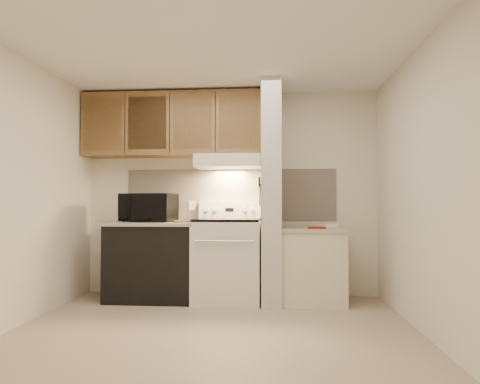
# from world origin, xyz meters

# --- Properties ---
(floor) EXTENTS (3.60, 3.60, 0.00)m
(floor) POSITION_xyz_m (0.00, 0.00, 0.00)
(floor) COLOR tan
(floor) RESTS_ON ground
(ceiling) EXTENTS (3.60, 3.60, 0.00)m
(ceiling) POSITION_xyz_m (0.00, 0.00, 2.50)
(ceiling) COLOR white
(ceiling) RESTS_ON wall_back
(wall_back) EXTENTS (3.60, 2.50, 0.02)m
(wall_back) POSITION_xyz_m (0.00, 1.50, 1.25)
(wall_back) COLOR silver
(wall_back) RESTS_ON floor
(wall_left) EXTENTS (0.02, 3.00, 2.50)m
(wall_left) POSITION_xyz_m (-1.80, 0.00, 1.25)
(wall_left) COLOR silver
(wall_left) RESTS_ON floor
(wall_right) EXTENTS (0.02, 3.00, 2.50)m
(wall_right) POSITION_xyz_m (1.80, 0.00, 1.25)
(wall_right) COLOR silver
(wall_right) RESTS_ON floor
(backsplash) EXTENTS (2.60, 0.02, 0.63)m
(backsplash) POSITION_xyz_m (0.00, 1.49, 1.24)
(backsplash) COLOR beige
(backsplash) RESTS_ON wall_back
(range_body) EXTENTS (0.76, 0.65, 0.92)m
(range_body) POSITION_xyz_m (0.00, 1.16, 0.46)
(range_body) COLOR silver
(range_body) RESTS_ON floor
(oven_window) EXTENTS (0.50, 0.01, 0.30)m
(oven_window) POSITION_xyz_m (0.00, 0.84, 0.50)
(oven_window) COLOR black
(oven_window) RESTS_ON range_body
(oven_handle) EXTENTS (0.65, 0.02, 0.02)m
(oven_handle) POSITION_xyz_m (0.00, 0.80, 0.72)
(oven_handle) COLOR silver
(oven_handle) RESTS_ON range_body
(cooktop) EXTENTS (0.74, 0.64, 0.03)m
(cooktop) POSITION_xyz_m (0.00, 1.16, 0.94)
(cooktop) COLOR black
(cooktop) RESTS_ON range_body
(range_backguard) EXTENTS (0.76, 0.08, 0.20)m
(range_backguard) POSITION_xyz_m (0.00, 1.44, 1.05)
(range_backguard) COLOR silver
(range_backguard) RESTS_ON range_body
(range_display) EXTENTS (0.10, 0.01, 0.04)m
(range_display) POSITION_xyz_m (0.00, 1.40, 1.05)
(range_display) COLOR black
(range_display) RESTS_ON range_backguard
(range_knob_left_outer) EXTENTS (0.05, 0.02, 0.05)m
(range_knob_left_outer) POSITION_xyz_m (-0.28, 1.40, 1.05)
(range_knob_left_outer) COLOR silver
(range_knob_left_outer) RESTS_ON range_backguard
(range_knob_left_inner) EXTENTS (0.05, 0.02, 0.05)m
(range_knob_left_inner) POSITION_xyz_m (-0.18, 1.40, 1.05)
(range_knob_left_inner) COLOR silver
(range_knob_left_inner) RESTS_ON range_backguard
(range_knob_right_inner) EXTENTS (0.05, 0.02, 0.05)m
(range_knob_right_inner) POSITION_xyz_m (0.18, 1.40, 1.05)
(range_knob_right_inner) COLOR silver
(range_knob_right_inner) RESTS_ON range_backguard
(range_knob_right_outer) EXTENTS (0.05, 0.02, 0.05)m
(range_knob_right_outer) POSITION_xyz_m (0.28, 1.40, 1.05)
(range_knob_right_outer) COLOR silver
(range_knob_right_outer) RESTS_ON range_backguard
(dishwasher_front) EXTENTS (1.00, 0.63, 0.87)m
(dishwasher_front) POSITION_xyz_m (-0.88, 1.17, 0.43)
(dishwasher_front) COLOR black
(dishwasher_front) RESTS_ON floor
(left_countertop) EXTENTS (1.04, 0.67, 0.04)m
(left_countertop) POSITION_xyz_m (-0.88, 1.17, 0.89)
(left_countertop) COLOR #B6AA8D
(left_countertop) RESTS_ON dishwasher_front
(spoon_rest) EXTENTS (0.24, 0.14, 0.02)m
(spoon_rest) POSITION_xyz_m (-0.48, 0.97, 0.92)
(spoon_rest) COLOR black
(spoon_rest) RESTS_ON left_countertop
(teal_jar) EXTENTS (0.09, 0.09, 0.09)m
(teal_jar) POSITION_xyz_m (-0.83, 1.39, 0.96)
(teal_jar) COLOR #1E6360
(teal_jar) RESTS_ON left_countertop
(outlet) EXTENTS (0.08, 0.01, 0.12)m
(outlet) POSITION_xyz_m (-0.48, 1.48, 1.10)
(outlet) COLOR beige
(outlet) RESTS_ON backsplash
(microwave) EXTENTS (0.64, 0.47, 0.33)m
(microwave) POSITION_xyz_m (-0.93, 1.15, 1.08)
(microwave) COLOR black
(microwave) RESTS_ON left_countertop
(partition_pillar) EXTENTS (0.22, 0.70, 2.50)m
(partition_pillar) POSITION_xyz_m (0.51, 1.15, 1.25)
(partition_pillar) COLOR beige
(partition_pillar) RESTS_ON floor
(pillar_trim) EXTENTS (0.01, 0.70, 0.04)m
(pillar_trim) POSITION_xyz_m (0.39, 1.15, 1.30)
(pillar_trim) COLOR brown
(pillar_trim) RESTS_ON partition_pillar
(knife_strip) EXTENTS (0.02, 0.42, 0.04)m
(knife_strip) POSITION_xyz_m (0.39, 1.10, 1.32)
(knife_strip) COLOR black
(knife_strip) RESTS_ON partition_pillar
(knife_blade_a) EXTENTS (0.01, 0.03, 0.16)m
(knife_blade_a) POSITION_xyz_m (0.38, 0.94, 1.22)
(knife_blade_a) COLOR silver
(knife_blade_a) RESTS_ON knife_strip
(knife_handle_a) EXTENTS (0.02, 0.02, 0.10)m
(knife_handle_a) POSITION_xyz_m (0.38, 0.95, 1.37)
(knife_handle_a) COLOR black
(knife_handle_a) RESTS_ON knife_strip
(knife_blade_b) EXTENTS (0.01, 0.04, 0.18)m
(knife_blade_b) POSITION_xyz_m (0.38, 1.03, 1.21)
(knife_blade_b) COLOR silver
(knife_blade_b) RESTS_ON knife_strip
(knife_handle_b) EXTENTS (0.02, 0.02, 0.10)m
(knife_handle_b) POSITION_xyz_m (0.38, 1.03, 1.37)
(knife_handle_b) COLOR black
(knife_handle_b) RESTS_ON knife_strip
(knife_blade_c) EXTENTS (0.01, 0.04, 0.20)m
(knife_blade_c) POSITION_xyz_m (0.38, 1.09, 1.20)
(knife_blade_c) COLOR silver
(knife_blade_c) RESTS_ON knife_strip
(knife_handle_c) EXTENTS (0.02, 0.02, 0.10)m
(knife_handle_c) POSITION_xyz_m (0.38, 1.10, 1.37)
(knife_handle_c) COLOR black
(knife_handle_c) RESTS_ON knife_strip
(knife_blade_d) EXTENTS (0.01, 0.04, 0.16)m
(knife_blade_d) POSITION_xyz_m (0.38, 1.19, 1.22)
(knife_blade_d) COLOR silver
(knife_blade_d) RESTS_ON knife_strip
(knife_handle_d) EXTENTS (0.02, 0.02, 0.10)m
(knife_handle_d) POSITION_xyz_m (0.38, 1.18, 1.37)
(knife_handle_d) COLOR black
(knife_handle_d) RESTS_ON knife_strip
(knife_blade_e) EXTENTS (0.01, 0.04, 0.18)m
(knife_blade_e) POSITION_xyz_m (0.38, 1.25, 1.21)
(knife_blade_e) COLOR silver
(knife_blade_e) RESTS_ON knife_strip
(knife_handle_e) EXTENTS (0.02, 0.02, 0.10)m
(knife_handle_e) POSITION_xyz_m (0.38, 1.25, 1.37)
(knife_handle_e) COLOR black
(knife_handle_e) RESTS_ON knife_strip
(oven_mitt) EXTENTS (0.03, 0.10, 0.24)m
(oven_mitt) POSITION_xyz_m (0.38, 1.32, 1.23)
(oven_mitt) COLOR gray
(oven_mitt) RESTS_ON partition_pillar
(right_cab_base) EXTENTS (0.70, 0.60, 0.81)m
(right_cab_base) POSITION_xyz_m (0.97, 1.15, 0.40)
(right_cab_base) COLOR beige
(right_cab_base) RESTS_ON floor
(right_countertop) EXTENTS (0.74, 0.64, 0.04)m
(right_countertop) POSITION_xyz_m (0.97, 1.15, 0.83)
(right_countertop) COLOR #B6AA8D
(right_countertop) RESTS_ON right_cab_base
(red_folder) EXTENTS (0.23, 0.29, 0.01)m
(red_folder) POSITION_xyz_m (1.01, 1.00, 0.85)
(red_folder) COLOR #9A0E06
(red_folder) RESTS_ON right_countertop
(white_box) EXTENTS (0.17, 0.11, 0.04)m
(white_box) POSITION_xyz_m (1.19, 1.19, 0.87)
(white_box) COLOR white
(white_box) RESTS_ON right_countertop
(range_hood) EXTENTS (0.78, 0.44, 0.15)m
(range_hood) POSITION_xyz_m (0.00, 1.28, 1.62)
(range_hood) COLOR beige
(range_hood) RESTS_ON upper_cabinets
(hood_lip) EXTENTS (0.78, 0.04, 0.06)m
(hood_lip) POSITION_xyz_m (0.00, 1.07, 1.58)
(hood_lip) COLOR beige
(hood_lip) RESTS_ON range_hood
(upper_cabinets) EXTENTS (2.18, 0.33, 0.77)m
(upper_cabinets) POSITION_xyz_m (-0.69, 1.32, 2.08)
(upper_cabinets) COLOR brown
(upper_cabinets) RESTS_ON wall_back
(cab_door_a) EXTENTS (0.46, 0.01, 0.63)m
(cab_door_a) POSITION_xyz_m (-1.51, 1.17, 2.08)
(cab_door_a) COLOR brown
(cab_door_a) RESTS_ON upper_cabinets
(cab_gap_a) EXTENTS (0.01, 0.01, 0.73)m
(cab_gap_a) POSITION_xyz_m (-1.23, 1.16, 2.08)
(cab_gap_a) COLOR black
(cab_gap_a) RESTS_ON upper_cabinets
(cab_door_b) EXTENTS (0.46, 0.01, 0.63)m
(cab_door_b) POSITION_xyz_m (-0.96, 1.17, 2.08)
(cab_door_b) COLOR brown
(cab_door_b) RESTS_ON upper_cabinets
(cab_gap_b) EXTENTS (0.01, 0.01, 0.73)m
(cab_gap_b) POSITION_xyz_m (-0.69, 1.16, 2.08)
(cab_gap_b) COLOR black
(cab_gap_b) RESTS_ON upper_cabinets
(cab_door_c) EXTENTS (0.46, 0.01, 0.63)m
(cab_door_c) POSITION_xyz_m (-0.42, 1.17, 2.08)
(cab_door_c) COLOR brown
(cab_door_c) RESTS_ON upper_cabinets
(cab_gap_c) EXTENTS (0.01, 0.01, 0.73)m
(cab_gap_c) POSITION_xyz_m (-0.14, 1.16, 2.08)
(cab_gap_c) COLOR black
(cab_gap_c) RESTS_ON upper_cabinets
(cab_door_d) EXTENTS (0.46, 0.01, 0.63)m
(cab_door_d) POSITION_xyz_m (0.13, 1.17, 2.08)
(cab_door_d) COLOR brown
(cab_door_d) RESTS_ON upper_cabinets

